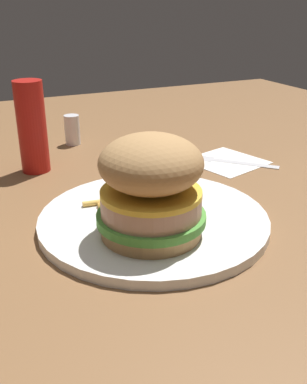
% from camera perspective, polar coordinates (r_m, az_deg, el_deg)
% --- Properties ---
extents(ground_plane, '(1.60, 1.60, 0.00)m').
position_cam_1_polar(ground_plane, '(0.54, -2.33, -4.28)').
color(ground_plane, brown).
extents(plate, '(0.28, 0.28, 0.01)m').
position_cam_1_polar(plate, '(0.54, 0.00, -3.49)').
color(plate, white).
rests_on(plate, ground_plane).
extents(sandwich, '(0.12, 0.12, 0.11)m').
position_cam_1_polar(sandwich, '(0.48, 0.19, 0.76)').
color(sandwich, tan).
rests_on(sandwich, plate).
extents(fries_pile, '(0.08, 0.12, 0.01)m').
position_cam_1_polar(fries_pile, '(0.59, -3.38, -0.35)').
color(fries_pile, gold).
rests_on(fries_pile, plate).
extents(napkin, '(0.14, 0.14, 0.00)m').
position_cam_1_polar(napkin, '(0.76, 9.25, 3.88)').
color(napkin, white).
rests_on(napkin, ground_plane).
extents(fork, '(0.14, 0.13, 0.00)m').
position_cam_1_polar(fork, '(0.76, 9.14, 4.07)').
color(fork, silver).
rests_on(fork, napkin).
extents(ketchup_bottle, '(0.04, 0.04, 0.14)m').
position_cam_1_polar(ketchup_bottle, '(0.72, -15.21, 7.97)').
color(ketchup_bottle, '#B21914').
rests_on(ketchup_bottle, ground_plane).
extents(salt_shaker, '(0.03, 0.03, 0.06)m').
position_cam_1_polar(salt_shaker, '(0.85, -10.30, 7.79)').
color(salt_shaker, white).
rests_on(salt_shaker, ground_plane).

